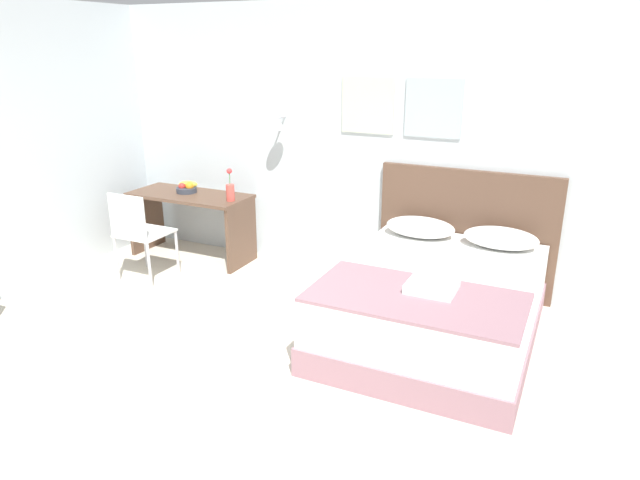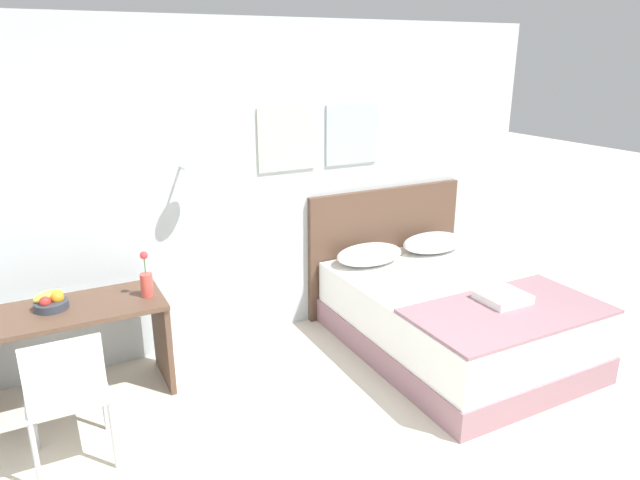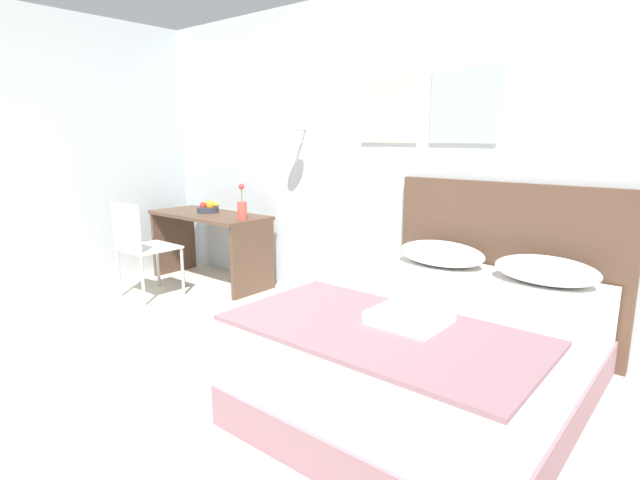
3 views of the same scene
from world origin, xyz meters
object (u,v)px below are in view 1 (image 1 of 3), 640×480
object	(u,v)px
folded_towel_near_foot	(432,286)
desk_chair	(137,229)
headboard	(465,232)
pillow_left	(420,227)
bed	(435,305)
desk	(191,212)
pillow_right	(501,238)
fruit_bowl	(187,188)
flower_vase	(230,190)
throw_blanket	(416,297)

from	to	relation	value
folded_towel_near_foot	desk_chair	bearing A→B (deg)	173.49
headboard	pillow_left	xyz separation A→B (m)	(-0.36, -0.28, 0.08)
bed	desk	size ratio (longest dim) A/B	1.51
bed	pillow_right	size ratio (longest dim) A/B	3.16
fruit_bowl	flower_vase	size ratio (longest dim) A/B	0.68
headboard	flower_vase	distance (m)	2.37
pillow_right	throw_blanket	xyz separation A→B (m)	(-0.36, -1.33, -0.07)
bed	headboard	size ratio (longest dim) A/B	1.22
bed	fruit_bowl	distance (m)	3.07
fruit_bowl	flower_vase	world-z (taller)	flower_vase
bed	throw_blanket	xyz separation A→B (m)	(0.00, -0.58, 0.31)
bed	pillow_left	world-z (taller)	pillow_left
headboard	pillow_left	distance (m)	0.46
flower_vase	desk	bearing A→B (deg)	175.25
folded_towel_near_foot	desk	world-z (taller)	desk
bed	fruit_bowl	xyz separation A→B (m)	(-2.95, 0.71, 0.48)
pillow_right	flower_vase	xyz separation A→B (m)	(-2.68, -0.13, 0.17)
pillow_left	flower_vase	bearing A→B (deg)	-176.12
folded_towel_near_foot	fruit_bowl	world-z (taller)	fruit_bowl
pillow_right	desk	distance (m)	3.24
pillow_right	desk_chair	size ratio (longest dim) A/B	0.70
throw_blanket	desk_chair	world-z (taller)	desk_chair
desk	fruit_bowl	size ratio (longest dim) A/B	5.78
pillow_left	pillow_right	size ratio (longest dim) A/B	1.00
folded_towel_near_foot	desk_chair	size ratio (longest dim) A/B	0.37
pillow_left	headboard	bearing A→B (deg)	37.79
fruit_bowl	flower_vase	distance (m)	0.64
bed	pillow_left	distance (m)	0.92
desk_chair	flower_vase	size ratio (longest dim) A/B	2.67
folded_towel_near_foot	fruit_bowl	bearing A→B (deg)	159.14
fruit_bowl	pillow_right	bearing A→B (deg)	0.73
bed	desk_chair	world-z (taller)	desk_chair
pillow_left	fruit_bowl	world-z (taller)	fruit_bowl
throw_blanket	desk_chair	bearing A→B (deg)	170.66
folded_towel_near_foot	pillow_right	bearing A→B (deg)	76.66
throw_blanket	flower_vase	xyz separation A→B (m)	(-2.32, 1.20, 0.24)
pillow_left	folded_towel_near_foot	bearing A→B (deg)	-70.22
desk	desk_chair	xyz separation A→B (m)	(-0.06, -0.76, 0.02)
desk	bed	bearing A→B (deg)	-13.02
pillow_right	desk_chair	world-z (taller)	desk_chair
desk_chair	fruit_bowl	xyz separation A→B (m)	(-0.00, 0.81, 0.23)
pillow_left	pillow_right	bearing A→B (deg)	0.00
folded_towel_near_foot	desk	bearing A→B (deg)	159.48
throw_blanket	desk	world-z (taller)	desk
desk_chair	pillow_left	bearing A→B (deg)	18.15
pillow_left	flower_vase	xyz separation A→B (m)	(-1.97, -0.13, 0.17)
headboard	pillow_right	world-z (taller)	headboard
fruit_bowl	flower_vase	xyz separation A→B (m)	(0.63, -0.09, 0.06)
headboard	flower_vase	world-z (taller)	headboard
pillow_left	desk_chair	distance (m)	2.73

